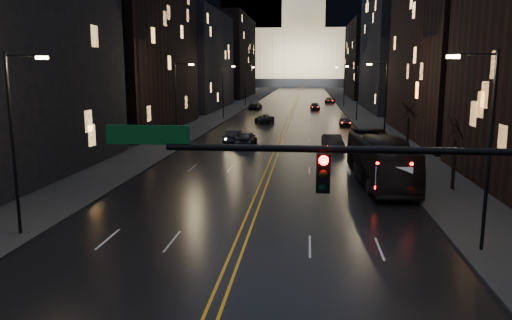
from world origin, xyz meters
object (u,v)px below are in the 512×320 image
(traffic_signal, at_px, (420,194))
(receding_car_a, at_px, (333,142))
(bus, at_px, (380,160))
(oncoming_car_b, at_px, (234,136))
(oncoming_car_a, at_px, (246,138))

(traffic_signal, distance_m, receding_car_a, 39.28)
(bus, xyz_separation_m, oncoming_car_b, (-13.50, 19.16, -1.01))
(receding_car_a, bearing_deg, oncoming_car_a, 160.40)
(oncoming_car_b, distance_m, receding_car_a, 11.54)
(oncoming_car_a, bearing_deg, bus, 127.30)
(traffic_signal, bearing_deg, oncoming_car_a, 102.96)
(oncoming_car_a, height_order, receding_car_a, oncoming_car_a)
(traffic_signal, xyz_separation_m, oncoming_car_a, (-9.48, 41.16, -4.29))
(oncoming_car_a, xyz_separation_m, receding_car_a, (9.27, -2.12, -0.01))
(oncoming_car_a, bearing_deg, oncoming_car_b, -45.30)
(receding_car_a, bearing_deg, traffic_signal, -96.40)
(oncoming_car_b, relative_size, receding_car_a, 0.92)
(bus, relative_size, receding_car_a, 2.58)
(oncoming_car_a, distance_m, receding_car_a, 9.51)
(traffic_signal, xyz_separation_m, receding_car_a, (-0.20, 39.04, -4.30))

